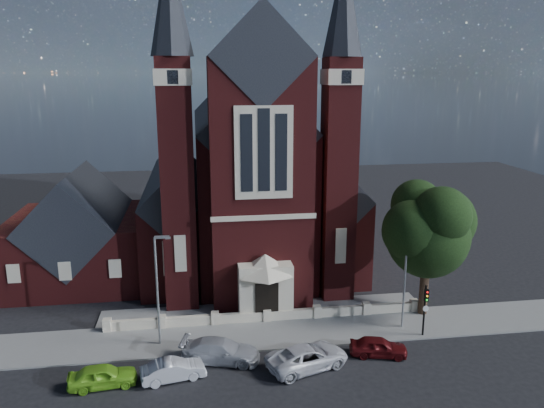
{
  "coord_description": "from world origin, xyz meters",
  "views": [
    {
      "loc": [
        -5.03,
        -30.96,
        18.79
      ],
      "look_at": [
        1.2,
        12.0,
        8.04
      ],
      "focal_mm": 35.0,
      "sensor_mm": 36.0,
      "label": 1
    }
  ],
  "objects_px": {
    "street_lamp_left": "(158,284)",
    "street_lamp_right": "(407,271)",
    "parish_hall": "(79,237)",
    "car_lime_van": "(103,376)",
    "church": "(245,178)",
    "traffic_signal": "(425,304)",
    "car_dark_red": "(378,347)",
    "car_silver_b": "(221,351)",
    "street_tree": "(431,232)",
    "car_white_suv": "(307,357)",
    "car_silver_a": "(173,370)"
  },
  "relations": [
    {
      "from": "street_lamp_left",
      "to": "car_dark_red",
      "type": "bearing_deg",
      "value": -13.88
    },
    {
      "from": "car_silver_b",
      "to": "street_tree",
      "type": "bearing_deg",
      "value": -60.44
    },
    {
      "from": "street_tree",
      "to": "street_lamp_right",
      "type": "distance_m",
      "value": 3.84
    },
    {
      "from": "street_lamp_left",
      "to": "car_silver_b",
      "type": "height_order",
      "value": "street_lamp_left"
    },
    {
      "from": "church",
      "to": "street_tree",
      "type": "bearing_deg",
      "value": -53.83
    },
    {
      "from": "street_lamp_left",
      "to": "street_lamp_right",
      "type": "bearing_deg",
      "value": 0.0
    },
    {
      "from": "street_lamp_right",
      "to": "traffic_signal",
      "type": "distance_m",
      "value": 2.71
    },
    {
      "from": "street_lamp_left",
      "to": "car_lime_van",
      "type": "relative_size",
      "value": 1.96
    },
    {
      "from": "parish_hall",
      "to": "car_lime_van",
      "type": "distance_m",
      "value": 19.62
    },
    {
      "from": "street_lamp_right",
      "to": "car_dark_red",
      "type": "height_order",
      "value": "street_lamp_right"
    },
    {
      "from": "car_dark_red",
      "to": "car_silver_b",
      "type": "bearing_deg",
      "value": 98.99
    },
    {
      "from": "street_lamp_right",
      "to": "car_white_suv",
      "type": "height_order",
      "value": "street_lamp_right"
    },
    {
      "from": "street_tree",
      "to": "parish_hall",
      "type": "bearing_deg",
      "value": 156.74
    },
    {
      "from": "parish_hall",
      "to": "car_silver_b",
      "type": "distance_m",
      "value": 21.02
    },
    {
      "from": "traffic_signal",
      "to": "car_dark_red",
      "type": "distance_m",
      "value": 5.02
    },
    {
      "from": "church",
      "to": "car_silver_b",
      "type": "xyz_separation_m",
      "value": [
        -3.84,
        -21.78,
        -7.42
      ]
    },
    {
      "from": "street_lamp_left",
      "to": "car_silver_a",
      "type": "height_order",
      "value": "street_lamp_left"
    },
    {
      "from": "church",
      "to": "car_dark_red",
      "type": "xyz_separation_m",
      "value": [
        6.85,
        -22.59,
        -7.52
      ]
    },
    {
      "from": "street_tree",
      "to": "car_lime_van",
      "type": "distance_m",
      "value": 25.41
    },
    {
      "from": "parish_hall",
      "to": "traffic_signal",
      "type": "relative_size",
      "value": 3.05
    },
    {
      "from": "car_white_suv",
      "to": "car_dark_red",
      "type": "bearing_deg",
      "value": -99.92
    },
    {
      "from": "church",
      "to": "street_tree",
      "type": "height_order",
      "value": "church"
    },
    {
      "from": "church",
      "to": "car_dark_red",
      "type": "bearing_deg",
      "value": -73.12
    },
    {
      "from": "church",
      "to": "traffic_signal",
      "type": "height_order",
      "value": "church"
    },
    {
      "from": "church",
      "to": "street_lamp_right",
      "type": "xyz_separation_m",
      "value": [
        10.09,
        -18.94,
        -3.59
      ]
    },
    {
      "from": "street_tree",
      "to": "traffic_signal",
      "type": "xyz_separation_m",
      "value": [
        -1.6,
        -3.28,
        -4.38
      ]
    },
    {
      "from": "street_tree",
      "to": "car_silver_a",
      "type": "height_order",
      "value": "street_tree"
    },
    {
      "from": "street_tree",
      "to": "car_silver_b",
      "type": "height_order",
      "value": "street_tree"
    },
    {
      "from": "car_silver_b",
      "to": "car_white_suv",
      "type": "xyz_separation_m",
      "value": [
        5.57,
        -1.61,
        -0.0
      ]
    },
    {
      "from": "church",
      "to": "car_white_suv",
      "type": "relative_size",
      "value": 6.33
    },
    {
      "from": "street_lamp_right",
      "to": "traffic_signal",
      "type": "bearing_deg",
      "value": -59.99
    },
    {
      "from": "street_lamp_right",
      "to": "car_silver_a",
      "type": "height_order",
      "value": "street_lamp_right"
    },
    {
      "from": "street_lamp_left",
      "to": "street_lamp_right",
      "type": "xyz_separation_m",
      "value": [
        18.0,
        0.0,
        0.0
      ]
    },
    {
      "from": "parish_hall",
      "to": "street_lamp_left",
      "type": "distance_m",
      "value": 16.18
    },
    {
      "from": "traffic_signal",
      "to": "car_lime_van",
      "type": "xyz_separation_m",
      "value": [
        -22.17,
        -3.15,
        -1.88
      ]
    },
    {
      "from": "street_tree",
      "to": "car_silver_b",
      "type": "bearing_deg",
      "value": -164.55
    },
    {
      "from": "car_silver_a",
      "to": "car_silver_b",
      "type": "bearing_deg",
      "value": -72.16
    },
    {
      "from": "parish_hall",
      "to": "car_dark_red",
      "type": "xyz_separation_m",
      "value": [
        22.85,
        -17.65,
        -3.35
      ]
    },
    {
      "from": "street_lamp_right",
      "to": "traffic_signal",
      "type": "xyz_separation_m",
      "value": [
        0.91,
        -1.57,
        -2.02
      ]
    },
    {
      "from": "parish_hall",
      "to": "street_lamp_right",
      "type": "relative_size",
      "value": 1.51
    },
    {
      "from": "parish_hall",
      "to": "car_lime_van",
      "type": "height_order",
      "value": "parish_hall"
    },
    {
      "from": "parish_hall",
      "to": "car_white_suv",
      "type": "height_order",
      "value": "parish_hall"
    },
    {
      "from": "church",
      "to": "car_lime_van",
      "type": "xyz_separation_m",
      "value": [
        -11.17,
        -23.67,
        -7.48
      ]
    },
    {
      "from": "car_silver_a",
      "to": "car_silver_b",
      "type": "xyz_separation_m",
      "value": [
        3.07,
        1.76,
        0.1
      ]
    },
    {
      "from": "street_lamp_left",
      "to": "street_lamp_right",
      "type": "distance_m",
      "value": 18.0
    },
    {
      "from": "car_lime_van",
      "to": "car_silver_a",
      "type": "xyz_separation_m",
      "value": [
        4.26,
        0.13,
        -0.04
      ]
    },
    {
      "from": "street_tree",
      "to": "street_lamp_right",
      "type": "xyz_separation_m",
      "value": [
        -2.51,
        -1.71,
        -2.36
      ]
    },
    {
      "from": "car_lime_van",
      "to": "church",
      "type": "bearing_deg",
      "value": -31.55
    },
    {
      "from": "car_lime_van",
      "to": "car_silver_b",
      "type": "xyz_separation_m",
      "value": [
        7.33,
        1.89,
        0.06
      ]
    },
    {
      "from": "church",
      "to": "traffic_signal",
      "type": "bearing_deg",
      "value": -61.8
    }
  ]
}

